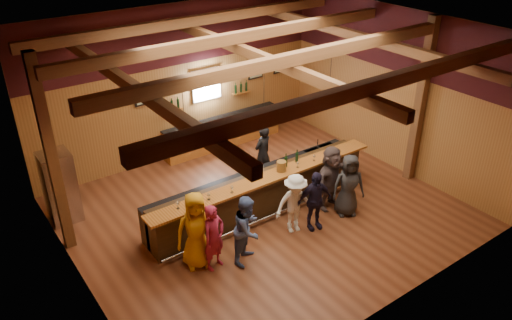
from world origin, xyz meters
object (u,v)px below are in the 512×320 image
at_px(customer_denim, 248,229).
at_px(customer_navy, 315,201).
at_px(bartender, 263,153).
at_px(bottle_a, 286,161).
at_px(stainless_fridge, 60,187).
at_px(customer_white, 295,204).
at_px(back_bar_cabinet, 223,132).
at_px(customer_redvest, 214,237).
at_px(customer_dark, 348,185).
at_px(customer_brown, 331,177).
at_px(bar_counter, 260,191).
at_px(customer_orange, 196,230).
at_px(ice_bucket, 281,166).

xyz_separation_m(customer_denim, customer_navy, (1.93, 0.04, -0.04)).
bearing_deg(bartender, bottle_a, 65.59).
bearing_deg(stainless_fridge, customer_white, -40.71).
relative_size(back_bar_cabinet, stainless_fridge, 2.22).
xyz_separation_m(customer_redvest, customer_dark, (3.71, -0.19, 0.04)).
bearing_deg(customer_white, customer_brown, 25.46).
xyz_separation_m(customer_denim, bartender, (2.33, 2.62, -0.00)).
height_order(customer_redvest, customer_brown, customer_brown).
relative_size(customer_denim, customer_white, 1.06).
xyz_separation_m(bar_counter, customer_white, (0.12, -1.20, 0.23)).
xyz_separation_m(back_bar_cabinet, customer_brown, (0.33, -4.48, 0.36)).
relative_size(customer_orange, customer_white, 1.18).
distance_m(bar_counter, bottle_a, 0.99).
relative_size(back_bar_cabinet, customer_dark, 2.48).
bearing_deg(customer_redvest, customer_brown, -11.09).
relative_size(customer_redvest, bartender, 0.97).
bearing_deg(stainless_fridge, customer_orange, -62.08).
bearing_deg(customer_denim, customer_brown, -20.67).
bearing_deg(customer_redvest, bottle_a, 4.78).
height_order(back_bar_cabinet, ice_bucket, ice_bucket).
bearing_deg(customer_denim, stainless_fridge, 94.82).
height_order(stainless_fridge, customer_dark, stainless_fridge).
height_order(customer_redvest, customer_white, customer_redvest).
relative_size(customer_white, bartender, 0.95).
distance_m(customer_white, bottle_a, 1.25).
bearing_deg(customer_redvest, ice_bucket, 4.21).
height_order(bar_counter, customer_redvest, customer_redvest).
relative_size(customer_redvest, customer_white, 1.02).
distance_m(customer_brown, bartender, 2.18).
distance_m(customer_orange, customer_denim, 1.08).
distance_m(back_bar_cabinet, ice_bucket, 4.01).
relative_size(customer_redvest, customer_dark, 0.94).
xyz_separation_m(customer_denim, bottle_a, (2.01, 1.23, 0.46)).
xyz_separation_m(stainless_fridge, bottle_a, (4.77, -2.63, 0.35)).
bearing_deg(stainless_fridge, customer_redvest, -60.80).
height_order(customer_white, bottle_a, customer_white).
relative_size(back_bar_cabinet, customer_redvest, 2.62).
xyz_separation_m(customer_redvest, customer_navy, (2.64, -0.16, -0.01)).
bearing_deg(customer_dark, bar_counter, 167.10).
xyz_separation_m(customer_white, customer_brown, (1.39, 0.29, 0.09)).
height_order(customer_orange, bartender, customer_orange).
distance_m(stainless_fridge, bottle_a, 5.46).
bearing_deg(bottle_a, customer_navy, -93.72).
distance_m(customer_brown, bottle_a, 1.20).
bearing_deg(customer_brown, customer_redvest, 174.09).
xyz_separation_m(customer_dark, ice_bucket, (-1.22, 1.10, 0.43)).
relative_size(customer_denim, customer_dark, 0.98).
relative_size(customer_white, ice_bucket, 5.86).
xyz_separation_m(customer_orange, customer_navy, (2.90, -0.44, -0.13)).
height_order(customer_denim, customer_white, customer_denim).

